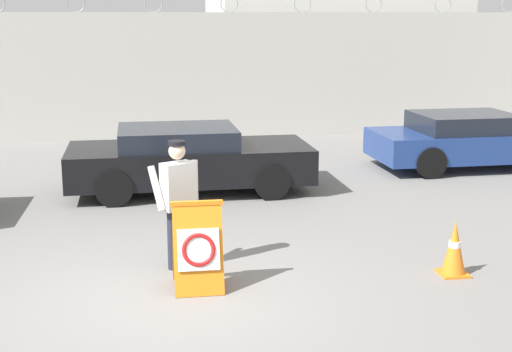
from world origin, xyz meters
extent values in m
plane|color=gray|center=(0.00, 0.00, 0.00)|extent=(90.00, 90.00, 0.00)
cube|color=beige|center=(0.00, 11.15, 1.65)|extent=(36.00, 0.30, 3.31)
torus|color=gray|center=(-1.96, 11.15, 3.53)|extent=(0.47, 0.03, 0.47)
torus|color=gray|center=(0.00, 11.15, 3.53)|extent=(0.47, 0.03, 0.47)
torus|color=gray|center=(1.96, 11.15, 3.53)|extent=(0.47, 0.03, 0.47)
torus|color=gray|center=(3.91, 11.15, 3.53)|extent=(0.47, 0.03, 0.47)
torus|color=gray|center=(5.87, 11.15, 3.53)|extent=(0.47, 0.03, 0.47)
torus|color=gray|center=(7.82, 11.15, 3.53)|extent=(0.47, 0.03, 0.47)
torus|color=gray|center=(9.78, 11.15, 3.53)|extent=(0.47, 0.03, 0.47)
cube|color=silver|center=(5.84, 16.28, 2.87)|extent=(7.66, 6.76, 5.74)
cube|color=orange|center=(0.33, 0.13, 0.52)|extent=(0.58, 0.35, 1.04)
cube|color=orange|center=(0.33, 0.44, 0.52)|extent=(0.58, 0.35, 1.04)
cube|color=orange|center=(0.33, 0.29, 1.05)|extent=(0.62, 0.06, 0.05)
cube|color=white|center=(0.33, 0.09, 0.54)|extent=(0.50, 0.16, 0.48)
torus|color=red|center=(0.33, 0.08, 0.54)|extent=(0.40, 0.16, 0.39)
cylinder|color=#232838|center=(0.22, 1.06, 0.40)|extent=(0.15, 0.15, 0.79)
cylinder|color=#232838|center=(0.06, 0.97, 0.40)|extent=(0.15, 0.15, 0.79)
cube|color=silver|center=(0.14, 1.01, 1.10)|extent=(0.47, 0.40, 0.61)
sphere|color=beige|center=(0.14, 1.01, 1.55)|extent=(0.21, 0.21, 0.21)
cylinder|color=silver|center=(0.36, 1.14, 1.11)|extent=(0.09, 0.09, 0.58)
cylinder|color=silver|center=(-0.13, 0.97, 1.08)|extent=(0.24, 0.33, 0.56)
cylinder|color=black|center=(0.14, 1.01, 1.66)|extent=(0.22, 0.22, 0.05)
cube|color=orange|center=(3.57, 0.23, 0.01)|extent=(0.35, 0.35, 0.03)
cone|color=orange|center=(3.57, 0.23, 0.37)|extent=(0.30, 0.30, 0.67)
cylinder|color=white|center=(3.57, 0.23, 0.40)|extent=(0.15, 0.15, 0.09)
cylinder|color=black|center=(1.88, 6.09, 0.33)|extent=(0.66, 0.22, 0.65)
cylinder|color=black|center=(1.92, 4.31, 0.33)|extent=(0.66, 0.22, 0.65)
cylinder|color=black|center=(-0.88, 6.02, 0.33)|extent=(0.66, 0.22, 0.65)
cylinder|color=black|center=(-0.84, 4.25, 0.33)|extent=(0.66, 0.22, 0.65)
cube|color=black|center=(0.52, 5.17, 0.54)|extent=(4.50, 1.99, 0.63)
cube|color=black|center=(0.30, 5.16, 1.04)|extent=(2.18, 1.75, 0.35)
cylinder|color=black|center=(7.99, 7.34, 0.32)|extent=(0.65, 0.22, 0.65)
cylinder|color=black|center=(5.33, 7.26, 0.32)|extent=(0.65, 0.22, 0.65)
cylinder|color=black|center=(5.38, 5.51, 0.32)|extent=(0.65, 0.22, 0.65)
cube|color=navy|center=(6.69, 6.43, 0.51)|extent=(4.34, 1.99, 0.58)
cube|color=black|center=(6.47, 6.42, 0.99)|extent=(2.11, 1.73, 0.38)
camera|label=1|loc=(-0.18, -7.87, 3.22)|focal=50.00mm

